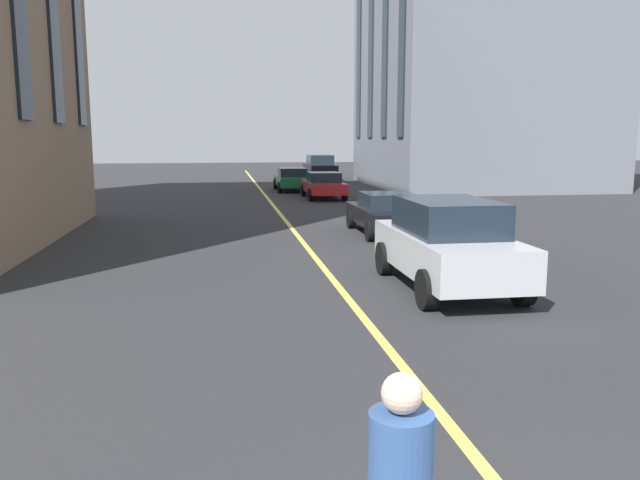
{
  "coord_description": "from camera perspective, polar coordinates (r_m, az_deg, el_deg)",
  "views": [
    {
      "loc": [
        -2.25,
        2.44,
        3.14
      ],
      "look_at": [
        9.59,
        0.59,
        1.22
      ],
      "focal_mm": 35.82,
      "sensor_mm": 36.0,
      "label": 1
    }
  ],
  "objects": [
    {
      "name": "car_red_parked_a",
      "position": [
        33.46,
        0.29,
        4.95
      ],
      "size": [
        4.4,
        1.95,
        1.37
      ],
      "color": "#B21E1E",
      "rests_on": "ground_plane"
    },
    {
      "name": "car_black_trailing",
      "position": [
        21.07,
        5.93,
        2.43
      ],
      "size": [
        4.4,
        1.95,
        1.37
      ],
      "color": "black",
      "rests_on": "ground_plane"
    },
    {
      "name": "car_silver_mid",
      "position": [
        13.57,
        11.32,
        -0.27
      ],
      "size": [
        4.7,
        2.14,
        1.88
      ],
      "color": "#B7BABF",
      "rests_on": "ground_plane"
    },
    {
      "name": "lane_centre_line",
      "position": [
        22.61,
        -2.61,
        1.14
      ],
      "size": [
        80.0,
        0.16,
        0.01
      ],
      "color": "#D8C64C",
      "rests_on": "ground_plane"
    },
    {
      "name": "car_black_near",
      "position": [
        47.57,
        -0.01,
        6.51
      ],
      "size": [
        4.7,
        2.14,
        1.88
      ],
      "color": "black",
      "rests_on": "ground_plane"
    },
    {
      "name": "car_green_oncoming",
      "position": [
        38.29,
        -2.51,
        5.47
      ],
      "size": [
        4.4,
        1.95,
        1.37
      ],
      "color": "#1E6038",
      "rests_on": "ground_plane"
    },
    {
      "name": "building_right_near",
      "position": [
        44.04,
        14.07,
        19.62
      ],
      "size": [
        14.52,
        13.17,
        22.71
      ],
      "color": "slate",
      "rests_on": "ground_plane"
    }
  ]
}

